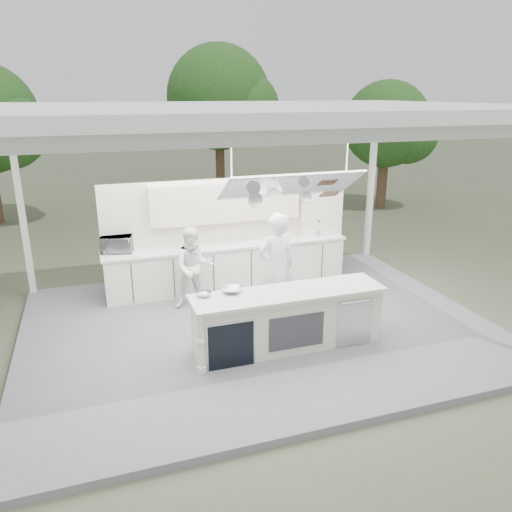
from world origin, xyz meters
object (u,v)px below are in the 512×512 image
object	(u,v)px
demo_island	(287,319)
sous_chef	(194,268)
back_counter	(228,265)
head_chef	(276,268)

from	to	relation	value
demo_island	sous_chef	size ratio (longest dim) A/B	1.98
back_counter	head_chef	distance (m)	1.92
demo_island	sous_chef	bearing A→B (deg)	117.49
back_counter	head_chef	world-z (taller)	head_chef
head_chef	sous_chef	distance (m)	1.65
demo_island	sous_chef	xyz separation A→B (m)	(-1.07, 2.05, 0.31)
back_counter	sous_chef	size ratio (longest dim) A/B	3.24
sous_chef	back_counter	bearing A→B (deg)	45.16
demo_island	back_counter	distance (m)	2.82
sous_chef	head_chef	bearing A→B (deg)	-35.30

